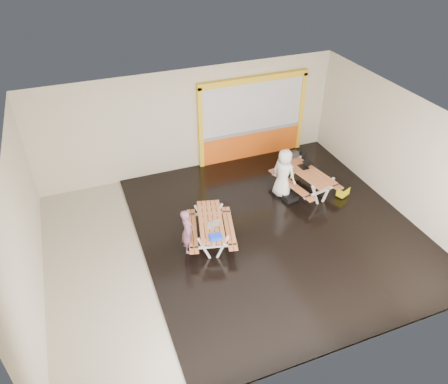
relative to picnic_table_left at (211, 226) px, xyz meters
name	(u,v)px	position (x,y,z in m)	size (l,w,h in m)	color
room	(237,187)	(0.66, -0.16, 1.19)	(10.02, 8.02, 3.52)	beige
deck	(276,228)	(1.91, -0.16, -0.53)	(7.50, 7.98, 0.05)	black
kiosk	(252,120)	(2.86, 3.77, 0.89)	(3.88, 0.16, 3.00)	orange
picnic_table_left	(211,226)	(0.00, 0.00, 0.00)	(1.63, 2.05, 0.72)	#B96C3D
picnic_table_right	(306,175)	(3.55, 1.16, 0.06)	(1.71, 2.23, 0.80)	#B96C3D
person_left	(187,231)	(-0.71, -0.21, 0.20)	(0.47, 0.31, 1.28)	#764C64
person_right	(284,173)	(2.79, 1.21, 0.28)	(0.78, 0.51, 1.60)	white
laptop_left	(213,225)	(-0.01, -0.22, 0.21)	(0.41, 0.39, 0.13)	silver
laptop_right	(305,165)	(3.62, 1.37, 0.30)	(0.40, 0.36, 0.16)	black
blue_pouch	(215,237)	(-0.12, -0.70, 0.21)	(0.31, 0.22, 0.09)	#1239F2
toolbox	(292,155)	(3.53, 2.03, 0.34)	(0.42, 0.27, 0.23)	black
backpack	(302,156)	(3.92, 2.08, 0.18)	(0.28, 0.20, 0.43)	black
dark_case	(290,198)	(2.91, 0.87, -0.43)	(0.42, 0.31, 0.16)	black
fluke_bag	(343,191)	(4.53, 0.47, -0.34)	(0.48, 0.40, 0.35)	black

